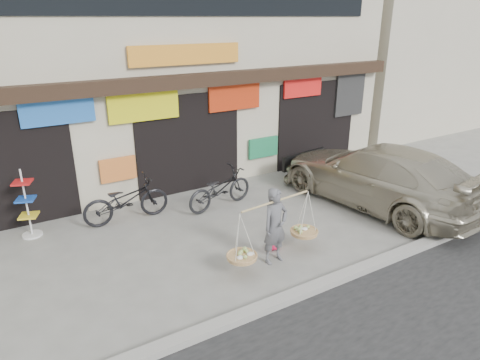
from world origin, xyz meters
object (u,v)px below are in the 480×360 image
bike_0 (126,200)px  suv (377,175)px  street_vendor (275,229)px  bike_2 (220,189)px  display_rack (28,210)px

bike_0 → suv: (5.85, -2.33, 0.25)m
street_vendor → bike_2: 2.88m
bike_0 → display_rack: bearing=81.5°
display_rack → bike_2: bearing=-10.5°
street_vendor → bike_2: bearing=77.7°
street_vendor → bike_2: (0.32, 2.85, -0.21)m
bike_0 → suv: suv is taller
bike_0 → bike_2: 2.32m
suv → display_rack: size_ratio=3.58×
street_vendor → display_rack: bearing=131.8°
suv → display_rack: bearing=-25.9°
bike_0 → street_vendor: bearing=-148.0°
bike_2 → suv: (3.57, -1.88, 0.28)m
bike_2 → bike_0: bearing=69.3°
bike_2 → display_rack: 4.43m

